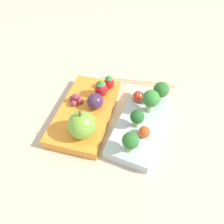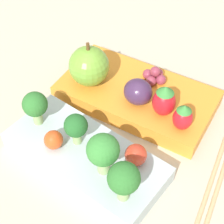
# 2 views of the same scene
# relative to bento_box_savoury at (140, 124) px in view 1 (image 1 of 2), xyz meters

# --- Properties ---
(ground_plane) EXTENTS (4.00, 4.00, 0.00)m
(ground_plane) POSITION_rel_bento_box_savoury_xyz_m (0.01, -0.06, -0.01)
(ground_plane) COLOR #BCB29E
(bento_box_savoury) EXTENTS (0.22, 0.11, 0.03)m
(bento_box_savoury) POSITION_rel_bento_box_savoury_xyz_m (0.00, 0.00, 0.00)
(bento_box_savoury) COLOR silver
(bento_box_savoury) RESTS_ON ground_plane
(bento_box_fruit) EXTENTS (0.24, 0.14, 0.03)m
(bento_box_fruit) POSITION_rel_bento_box_savoury_xyz_m (0.01, -0.13, -0.00)
(bento_box_fruit) COLOR orange
(bento_box_fruit) RESTS_ON ground_plane
(broccoli_floret_0) EXTENTS (0.03, 0.03, 0.05)m
(broccoli_floret_0) POSITION_rel_bento_box_savoury_xyz_m (0.08, -0.00, 0.05)
(broccoli_floret_0) COLOR #93B770
(broccoli_floret_0) RESTS_ON bento_box_savoury
(broccoli_floret_1) EXTENTS (0.03, 0.03, 0.05)m
(broccoli_floret_1) POSITION_rel_bento_box_savoury_xyz_m (0.02, -0.01, 0.04)
(broccoli_floret_1) COLOR #93B770
(broccoli_floret_1) RESTS_ON bento_box_savoury
(broccoli_floret_2) EXTENTS (0.04, 0.04, 0.06)m
(broccoli_floret_2) POSITION_rel_bento_box_savoury_xyz_m (-0.04, 0.01, 0.05)
(broccoli_floret_2) COLOR #93B770
(broccoli_floret_2) RESTS_ON bento_box_savoury
(broccoli_floret_3) EXTENTS (0.04, 0.04, 0.06)m
(broccoli_floret_3) POSITION_rel_bento_box_savoury_xyz_m (-0.08, 0.03, 0.05)
(broccoli_floret_3) COLOR #93B770
(broccoli_floret_3) RESTS_ON bento_box_savoury
(cherry_tomato_0) EXTENTS (0.03, 0.03, 0.03)m
(cherry_tomato_0) POSITION_rel_bento_box_savoury_xyz_m (-0.06, -0.02, 0.03)
(cherry_tomato_0) COLOR red
(cherry_tomato_0) RESTS_ON bento_box_savoury
(cherry_tomato_1) EXTENTS (0.02, 0.02, 0.02)m
(cherry_tomato_1) POSITION_rel_bento_box_savoury_xyz_m (0.04, 0.02, 0.03)
(cherry_tomato_1) COLOR #DB4C1E
(cherry_tomato_1) RESTS_ON bento_box_savoury
(apple) EXTENTS (0.06, 0.06, 0.07)m
(apple) POSITION_rel_bento_box_savoury_xyz_m (0.07, -0.11, 0.04)
(apple) COLOR #70A838
(apple) RESTS_ON bento_box_fruit
(strawberry_0) EXTENTS (0.03, 0.03, 0.05)m
(strawberry_0) POSITION_rel_bento_box_savoury_xyz_m (-0.05, -0.11, 0.04)
(strawberry_0) COLOR red
(strawberry_0) RESTS_ON bento_box_fruit
(strawberry_1) EXTENTS (0.03, 0.03, 0.04)m
(strawberry_1) POSITION_rel_bento_box_savoury_xyz_m (-0.08, -0.10, 0.03)
(strawberry_1) COLOR red
(strawberry_1) RESTS_ON bento_box_fruit
(plum) EXTENTS (0.04, 0.04, 0.04)m
(plum) POSITION_rel_bento_box_savoury_xyz_m (-0.01, -0.11, 0.03)
(plum) COLOR #42284C
(plum) RESTS_ON bento_box_fruit
(grape_cluster) EXTENTS (0.04, 0.04, 0.03)m
(grape_cluster) POSITION_rel_bento_box_savoury_xyz_m (-0.01, -0.16, 0.02)
(grape_cluster) COLOR #93384C
(grape_cluster) RESTS_ON bento_box_fruit
(chopsticks_pair) EXTENTS (0.05, 0.21, 0.01)m
(chopsticks_pair) POSITION_rel_bento_box_savoury_xyz_m (-0.16, -0.04, -0.01)
(chopsticks_pair) COLOR tan
(chopsticks_pair) RESTS_ON ground_plane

